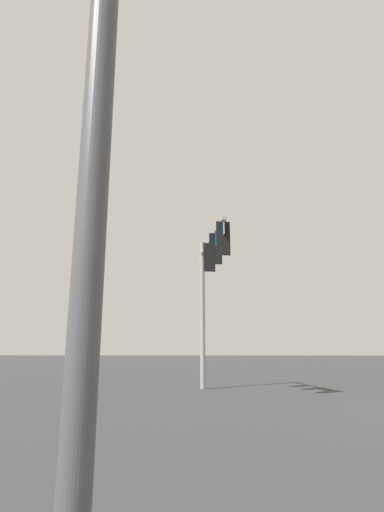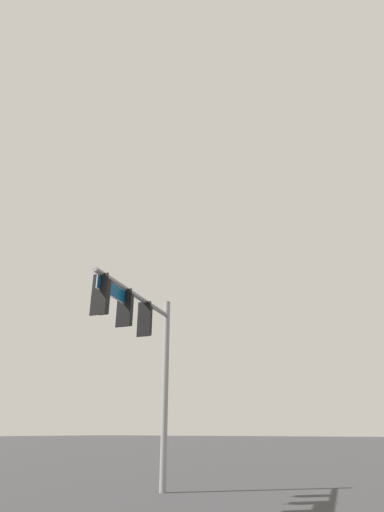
{
  "view_description": "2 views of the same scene",
  "coord_description": "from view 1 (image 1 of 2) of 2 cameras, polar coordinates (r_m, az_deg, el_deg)",
  "views": [
    {
      "loc": [
        12.22,
        -6.24,
        1.66
      ],
      "look_at": [
        -5.61,
        -8.28,
        5.99
      ],
      "focal_mm": 28.0,
      "sensor_mm": 36.0,
      "label": 1
    },
    {
      "loc": [
        5.99,
        1.86,
        1.97
      ],
      "look_at": [
        -5.22,
        -5.49,
        7.89
      ],
      "focal_mm": 28.0,
      "sensor_mm": 36.0,
      "label": 2
    }
  ],
  "objects": [
    {
      "name": "signal_pole_near",
      "position": [
        17.58,
        2.51,
        -2.52
      ],
      "size": [
        5.55,
        1.61,
        7.03
      ],
      "color": "gray",
      "rests_on": "ground_plane"
    }
  ]
}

